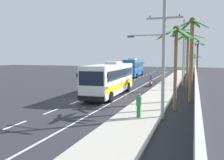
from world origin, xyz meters
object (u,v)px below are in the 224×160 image
Objects in this scene: utility_pole_mid at (183,51)px; palm_third at (188,48)px; palm_nearest at (193,61)px; palm_fourth at (198,53)px; palm_farthest at (192,48)px; motorcycle_beside_bus at (151,81)px; utility_pole_far at (185,52)px; coach_bus_foreground at (110,78)px; pedestrian_near_kerb at (139,105)px; coach_bus_far_lane at (134,67)px; utility_pole_nearest at (162,55)px; palm_second at (176,47)px.

utility_pole_mid is 1.28× the size of palm_third.
palm_fourth is at bearing 83.29° from palm_nearest.
palm_third is at bearing 93.92° from palm_farthest.
utility_pole_far is (3.74, 20.68, 4.61)m from motorcycle_beside_bus.
palm_third is at bearing -86.80° from utility_pole_far.
utility_pole_far is at bearing 93.39° from palm_farthest.
pedestrian_near_kerb is at bearing -59.47° from coach_bus_foreground.
utility_pole_far is 1.28× the size of palm_farthest.
utility_pole_far is at bearing 93.20° from palm_third.
palm_farthest reaches higher than motorcycle_beside_bus.
motorcycle_beside_bus is 0.40× the size of palm_nearest.
palm_third is at bearing -78.89° from utility_pole_mid.
utility_pole_nearest reaches higher than coach_bus_far_lane.
coach_bus_far_lane is 1.29× the size of utility_pole_mid.
coach_bus_far_lane is 15.02m from palm_nearest.
utility_pole_far is at bearing 91.21° from palm_second.
pedestrian_near_kerb is at bearing -91.93° from utility_pole_far.
utility_pole_mid is 11.61m from palm_fourth.
coach_bus_foreground is 10.05m from motorcycle_beside_bus.
palm_third reaches higher than palm_nearest.
coach_bus_foreground is at bearing -106.18° from motorcycle_beside_bus.
utility_pole_nearest reaches higher than palm_farthest.
coach_bus_far_lane is at bearing 109.83° from palm_second.
coach_bus_foreground is 1.46× the size of palm_farthest.
palm_nearest reaches higher than coach_bus_far_lane.
utility_pole_mid is 12.24m from palm_farthest.
palm_nearest is 9.12m from palm_third.
pedestrian_near_kerb is (5.20, -8.82, -0.93)m from coach_bus_foreground.
palm_third reaches higher than palm_second.
palm_second is at bearing -88.79° from utility_pole_far.
motorcycle_beside_bus is 12.80m from palm_farthest.
motorcycle_beside_bus is at bearing 154.63° from palm_third.
motorcycle_beside_bus is 0.24× the size of utility_pole_nearest.
palm_third is at bearing 85.46° from utility_pole_nearest.
coach_bus_foreground is 1.55× the size of palm_third.
palm_farthest is (12.03, -26.09, 3.02)m from coach_bus_far_lane.
utility_pole_mid is (4.26, 1.51, 4.37)m from motorcycle_beside_bus.
coach_bus_foreground is 25.28m from coach_bus_far_lane.
pedestrian_near_kerb is 0.23× the size of palm_fourth.
palm_nearest is at bearing 85.83° from utility_pole_nearest.
coach_bus_far_lane is 6.23× the size of motorcycle_beside_bus.
pedestrian_near_kerb is 39.34m from utility_pole_far.
coach_bus_far_lane is 1.56× the size of palm_farthest.
utility_pole_mid is 1.95× the size of palm_nearest.
motorcycle_beside_bus is 21.52m from utility_pole_far.
utility_pole_nearest is at bearing -94.54° from palm_third.
utility_pole_far reaches higher than utility_pole_mid.
palm_second is at bearing -92.48° from palm_third.
utility_pole_far is at bearing -95.04° from pedestrian_near_kerb.
utility_pole_far reaches higher than motorcycle_beside_bus.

